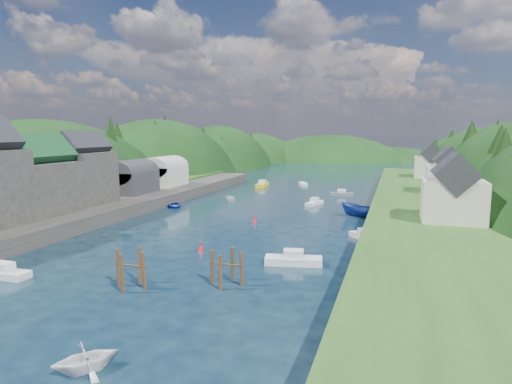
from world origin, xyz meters
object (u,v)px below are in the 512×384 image
(piling_cluster_near, at_px, (131,272))
(piling_cluster_far, at_px, (227,271))
(channel_buoy_near, at_px, (201,247))
(channel_buoy_far, at_px, (254,220))

(piling_cluster_near, distance_m, piling_cluster_far, 8.11)
(piling_cluster_far, height_order, channel_buoy_near, piling_cluster_far)
(piling_cluster_near, height_order, piling_cluster_far, piling_cluster_near)
(piling_cluster_far, height_order, channel_buoy_far, piling_cluster_far)
(piling_cluster_near, height_order, channel_buoy_near, piling_cluster_near)
(piling_cluster_near, bearing_deg, channel_buoy_far, 86.61)
(channel_buoy_near, height_order, channel_buoy_far, same)
(channel_buoy_near, bearing_deg, channel_buoy_far, 86.80)
(piling_cluster_near, relative_size, channel_buoy_near, 3.49)
(piling_cluster_near, distance_m, channel_buoy_near, 12.05)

